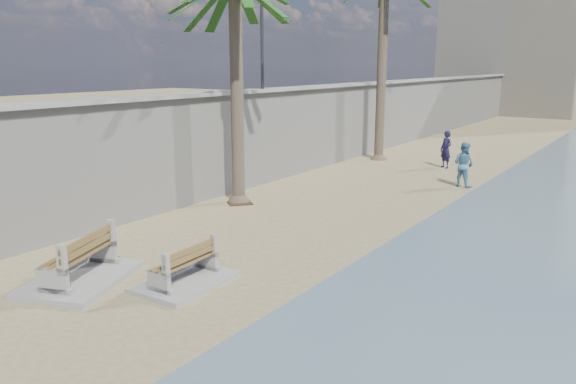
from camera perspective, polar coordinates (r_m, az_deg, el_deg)
The scene contains 11 objects.
ground_plane at distance 10.30m, azimuth -20.87°, elevation -14.21°, with size 140.00×140.00×0.00m, color #918158.
seawall at distance 28.31m, azimuth 7.17°, elevation 7.19°, with size 0.45×70.00×3.50m, color gray.
wall_cap at distance 28.18m, azimuth 7.27°, elevation 10.83°, with size 0.80×70.00×0.12m, color gray.
end_building at distance 57.88m, azimuth 25.64°, elevation 14.18°, with size 18.00×12.00×14.00m, color #B7AA93.
bench_near at distance 12.05m, azimuth -10.48°, elevation -7.59°, with size 1.49×2.10×0.85m.
bench_far at distance 12.74m, azimuth -20.43°, elevation -6.67°, with size 2.49×2.94×1.04m.
streetlight at distance 21.42m, azimuth -2.69°, elevation 18.56°, with size 0.28×0.28×5.12m.
person_a at distance 25.78m, azimuth 15.77°, elevation 4.44°, with size 0.68×0.46×1.89m, color #161335.
person_b at distance 22.05m, azimuth 17.43°, elevation 2.92°, with size 0.90×0.70×1.87m, color teal.
debris_c at distance 18.70m, azimuth -4.90°, elevation -1.13°, with size 0.78×0.63×0.03m, color #382616.
debris_d at distance 14.23m, azimuth -17.72°, elevation -6.29°, with size 0.47×0.38×0.03m, color #382616.
Camera 1 is at (7.77, -5.00, 4.56)m, focal length 35.00 mm.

